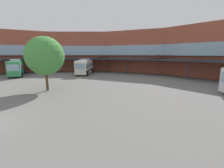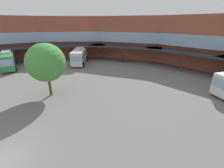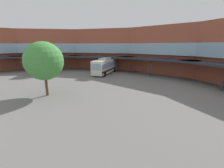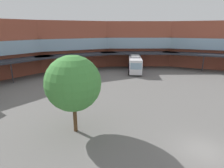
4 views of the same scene
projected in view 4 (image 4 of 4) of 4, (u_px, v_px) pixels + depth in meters
The scene contains 4 objects.
ground_plane at pixel (203, 150), 15.63m from camera, with size 127.38×127.38×0.00m, color slate.
station_building at pixel (72, 54), 30.24m from camera, with size 83.94×51.06×11.18m.
bus_0 at pixel (135, 64), 43.54m from camera, with size 8.82×9.22×3.68m.
plaza_tree at pixel (73, 83), 17.30m from camera, with size 5.09×5.09×7.30m.
Camera 4 is at (-14.27, -5.83, 9.50)m, focal length 30.99 mm.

